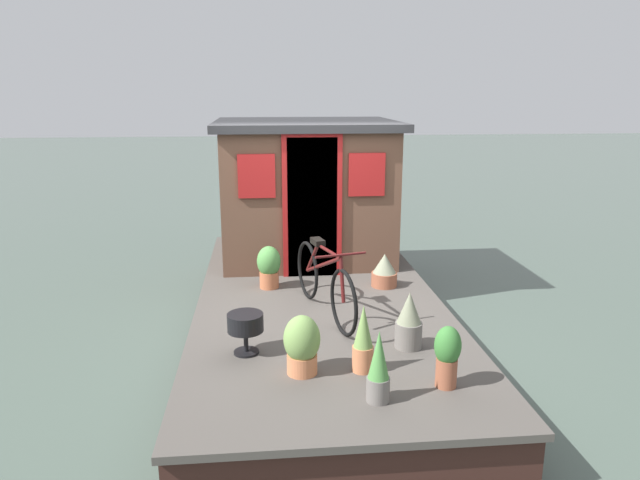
{
  "coord_description": "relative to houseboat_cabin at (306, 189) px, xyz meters",
  "views": [
    {
      "loc": [
        -6.11,
        0.58,
        2.7
      ],
      "look_at": [
        -0.2,
        0.0,
        1.17
      ],
      "focal_mm": 32.67,
      "sensor_mm": 36.0,
      "label": 1
    }
  ],
  "objects": [
    {
      "name": "houseboat_cabin",
      "position": [
        0.0,
        0.0,
        0.0
      ],
      "size": [
        2.14,
        2.4,
        1.84
      ],
      "color": "brown",
      "rests_on": "houseboat_deck"
    },
    {
      "name": "potted_plant_rosemary",
      "position": [
        -1.46,
        -0.8,
        -0.75
      ],
      "size": [
        0.3,
        0.3,
        0.39
      ],
      "color": "#935138",
      "rests_on": "houseboat_deck"
    },
    {
      "name": "charcoal_grill",
      "position": [
        -3.11,
        0.77,
        -0.66
      ],
      "size": [
        0.31,
        0.31,
        0.37
      ],
      "color": "black",
      "rests_on": "houseboat_deck"
    },
    {
      "name": "houseboat_deck",
      "position": [
        -1.73,
        0.0,
        -1.17
      ],
      "size": [
        5.68,
        2.65,
        0.47
      ],
      "color": "#4C4742",
      "rests_on": "ground_plane"
    },
    {
      "name": "potted_plant_lavender",
      "position": [
        -1.38,
        0.54,
        -0.67
      ],
      "size": [
        0.27,
        0.27,
        0.5
      ],
      "color": "#B2603D",
      "rests_on": "houseboat_deck"
    },
    {
      "name": "potted_plant_succulent",
      "position": [
        -3.53,
        0.3,
        -0.68
      ],
      "size": [
        0.3,
        0.3,
        0.49
      ],
      "color": "#C6754C",
      "rests_on": "houseboat_deck"
    },
    {
      "name": "potted_plant_thyme",
      "position": [
        -3.13,
        -0.67,
        -0.69
      ],
      "size": [
        0.24,
        0.24,
        0.52
      ],
      "color": "slate",
      "rests_on": "houseboat_deck"
    },
    {
      "name": "potted_plant_basil",
      "position": [
        -4.02,
        -0.22,
        -0.67
      ],
      "size": [
        0.17,
        0.17,
        0.56
      ],
      "color": "slate",
      "rests_on": "houseboat_deck"
    },
    {
      "name": "bicycle",
      "position": [
        -2.28,
        -0.01,
        -0.57
      ],
      "size": [
        1.66,
        0.58,
        0.77
      ],
      "color": "black",
      "rests_on": "houseboat_deck"
    },
    {
      "name": "potted_plant_geranium",
      "position": [
        -3.54,
        -0.19,
        -0.66
      ],
      "size": [
        0.18,
        0.18,
        0.57
      ],
      "color": "#C6754C",
      "rests_on": "houseboat_deck"
    },
    {
      "name": "potted_plant_ivy",
      "position": [
        -3.86,
        -0.79,
        -0.66
      ],
      "size": [
        0.21,
        0.21,
        0.5
      ],
      "color": "#935138",
      "rests_on": "houseboat_deck"
    },
    {
      "name": "ground_plane",
      "position": [
        -1.73,
        0.0,
        -1.4
      ],
      "size": [
        60.0,
        60.0,
        0.0
      ],
      "primitive_type": "plane",
      "color": "#47564C"
    }
  ]
}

